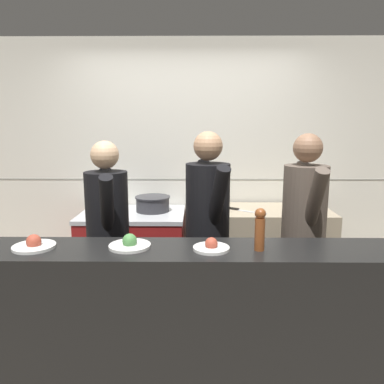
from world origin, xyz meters
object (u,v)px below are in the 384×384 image
(chef_sous, at_px, (207,227))
(chef_head_cook, at_px, (108,233))
(sauce_pot, at_px, (153,203))
(chef_line, at_px, (303,229))
(chefs_knife, at_px, (244,210))
(plated_dish_appetiser, at_px, (130,244))
(plated_dish_main, at_px, (34,245))
(plated_dish_dessert, at_px, (211,247))
(pepper_mill, at_px, (260,228))
(oven_range, at_px, (134,254))
(stock_pot, at_px, (112,200))

(chef_sous, bearing_deg, chef_head_cook, 164.16)
(sauce_pot, relative_size, chef_line, 0.21)
(chefs_knife, height_order, plated_dish_appetiser, plated_dish_appetiser)
(plated_dish_main, height_order, plated_dish_appetiser, same)
(plated_dish_dessert, bearing_deg, plated_dish_appetiser, 175.43)
(chefs_knife, relative_size, plated_dish_main, 1.35)
(plated_dish_main, height_order, pepper_mill, pepper_mill)
(oven_range, relative_size, chefs_knife, 2.93)
(chefs_knife, height_order, plated_dish_main, plated_dish_main)
(pepper_mill, height_order, chef_line, chef_line)
(oven_range, height_order, pepper_mill, pepper_mill)
(plated_dish_appetiser, bearing_deg, chef_sous, 52.10)
(oven_range, bearing_deg, chef_sous, -46.32)
(plated_dish_appetiser, distance_m, pepper_mill, 0.80)
(plated_dish_dessert, distance_m, chef_head_cook, 1.02)
(oven_range, height_order, chef_line, chef_line)
(stock_pot, distance_m, chef_line, 1.82)
(plated_dish_appetiser, height_order, pepper_mill, pepper_mill)
(stock_pot, height_order, chef_head_cook, chef_head_cook)
(sauce_pot, bearing_deg, chef_head_cook, -106.85)
(sauce_pot, height_order, plated_dish_main, plated_dish_main)
(chef_sous, distance_m, chef_line, 0.75)
(chefs_knife, height_order, pepper_mill, pepper_mill)
(chef_sous, bearing_deg, plated_dish_main, -166.79)
(chef_head_cook, bearing_deg, chefs_knife, 17.73)
(sauce_pot, height_order, chef_sous, chef_sous)
(pepper_mill, bearing_deg, chefs_knife, 86.73)
(pepper_mill, bearing_deg, chef_head_cook, 148.57)
(sauce_pot, xyz_separation_m, chef_line, (1.27, -0.81, -0.03))
(sauce_pot, bearing_deg, plated_dish_dessert, -70.58)
(sauce_pot, xyz_separation_m, chef_sous, (0.52, -0.81, -0.02))
(chefs_knife, distance_m, chef_line, 0.77)
(sauce_pot, bearing_deg, plated_dish_main, -110.82)
(stock_pot, xyz_separation_m, chef_line, (1.67, -0.74, -0.07))
(sauce_pot, bearing_deg, plated_dish_appetiser, -89.01)
(sauce_pot, bearing_deg, chef_line, -32.38)
(sauce_pot, distance_m, chef_sous, 0.96)
(plated_dish_appetiser, distance_m, chef_sous, 0.81)
(stock_pot, xyz_separation_m, chef_head_cook, (0.14, -0.77, -0.10))
(oven_range, bearing_deg, plated_dish_main, -104.47)
(oven_range, distance_m, pepper_mill, 1.88)
(plated_dish_dessert, distance_m, chef_sous, 0.68)
(sauce_pot, xyz_separation_m, chef_head_cook, (-0.25, -0.84, -0.06))
(stock_pot, distance_m, chef_sous, 1.18)
(chef_head_cook, xyz_separation_m, chef_line, (1.53, 0.03, 0.03))
(chef_line, bearing_deg, pepper_mill, -126.88)
(chefs_knife, bearing_deg, chef_head_cook, -148.38)
(plated_dish_main, bearing_deg, chef_sous, 31.37)
(oven_range, height_order, plated_dish_appetiser, plated_dish_appetiser)
(chef_head_cook, height_order, chef_line, chef_line)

